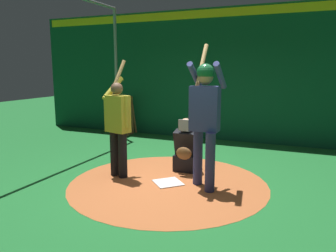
{
  "coord_description": "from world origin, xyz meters",
  "views": [
    {
      "loc": [
        4.68,
        2.0,
        1.86
      ],
      "look_at": [
        0.0,
        0.0,
        0.95
      ],
      "focal_mm": 34.97,
      "sensor_mm": 36.0,
      "label": 1
    }
  ],
  "objects_px": {
    "home_plate": "(168,182)",
    "catcher": "(186,150)",
    "bat_rack": "(131,116)",
    "batter": "(205,113)",
    "visitor": "(118,123)"
  },
  "relations": [
    {
      "from": "home_plate",
      "to": "catcher",
      "type": "height_order",
      "value": "catcher"
    },
    {
      "from": "home_plate",
      "to": "bat_rack",
      "type": "height_order",
      "value": "bat_rack"
    },
    {
      "from": "batter",
      "to": "visitor",
      "type": "height_order",
      "value": "batter"
    },
    {
      "from": "catcher",
      "to": "bat_rack",
      "type": "height_order",
      "value": "bat_rack"
    },
    {
      "from": "home_plate",
      "to": "catcher",
      "type": "xyz_separation_m",
      "value": [
        -0.74,
        0.04,
        0.37
      ]
    },
    {
      "from": "batter",
      "to": "catcher",
      "type": "bearing_deg",
      "value": -141.85
    },
    {
      "from": "home_plate",
      "to": "batter",
      "type": "relative_size",
      "value": 0.19
    },
    {
      "from": "bat_rack",
      "to": "catcher",
      "type": "bearing_deg",
      "value": 45.0
    },
    {
      "from": "home_plate",
      "to": "bat_rack",
      "type": "bearing_deg",
      "value": -142.42
    },
    {
      "from": "batter",
      "to": "visitor",
      "type": "distance_m",
      "value": 1.53
    },
    {
      "from": "catcher",
      "to": "visitor",
      "type": "relative_size",
      "value": 0.49
    },
    {
      "from": "home_plate",
      "to": "batter",
      "type": "xyz_separation_m",
      "value": [
        -0.05,
        0.58,
        1.17
      ]
    },
    {
      "from": "home_plate",
      "to": "batter",
      "type": "distance_m",
      "value": 1.31
    },
    {
      "from": "catcher",
      "to": "home_plate",
      "type": "bearing_deg",
      "value": -3.34
    },
    {
      "from": "home_plate",
      "to": "batter",
      "type": "bearing_deg",
      "value": 95.12
    }
  ]
}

